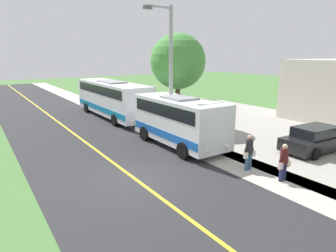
{
  "coord_description": "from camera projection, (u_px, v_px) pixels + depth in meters",
  "views": [
    {
      "loc": [
        5.46,
        10.85,
        5.34
      ],
      "look_at": [
        -3.5,
        -2.66,
        1.4
      ],
      "focal_mm": 31.56,
      "sensor_mm": 36.0,
      "label": 1
    }
  ],
  "objects": [
    {
      "name": "shuttle_bus_front",
      "position": [
        179.0,
        119.0,
        17.44
      ],
      "size": [
        2.67,
        6.77,
        2.95
      ],
      "color": "white",
      "rests_on": "ground"
    },
    {
      "name": "street_light_pole",
      "position": [
        169.0,
        68.0,
        18.26
      ],
      "size": [
        1.97,
        0.24,
        8.18
      ],
      "color": "#9E9EA3",
      "rests_on": "ground"
    },
    {
      "name": "road_centre_line",
      "position": [
        135.0,
        179.0,
        12.98
      ],
      "size": [
        0.16,
        100.0,
        0.0
      ],
      "primitive_type": "cube",
      "color": "gold",
      "rests_on": "ground"
    },
    {
      "name": "ground_plane",
      "position": [
        135.0,
        179.0,
        12.98
      ],
      "size": [
        120.0,
        120.0,
        0.0
      ],
      "primitive_type": "plane",
      "color": "#477238"
    },
    {
      "name": "pedestrian_waiting",
      "position": [
        249.0,
        151.0,
        13.83
      ],
      "size": [
        0.72,
        0.34,
        1.71
      ],
      "color": "#335972",
      "rests_on": "ground"
    },
    {
      "name": "transit_bus_rear",
      "position": [
        112.0,
        97.0,
        25.57
      ],
      "size": [
        2.78,
        10.66,
        3.13
      ],
      "color": "white",
      "rests_on": "ground"
    },
    {
      "name": "sidewalk",
      "position": [
        222.0,
        157.0,
        15.77
      ],
      "size": [
        2.4,
        100.0,
        0.01
      ],
      "primitive_type": "cube",
      "color": "#B2ADA3",
      "rests_on": "ground"
    },
    {
      "name": "pedestrian_with_bags",
      "position": [
        284.0,
        161.0,
        12.62
      ],
      "size": [
        0.72,
        0.34,
        1.66
      ],
      "color": "#1E2347",
      "rests_on": "ground"
    },
    {
      "name": "tree_curbside",
      "position": [
        178.0,
        62.0,
        21.66
      ],
      "size": [
        4.07,
        4.07,
        6.87
      ],
      "color": "#4C3826",
      "rests_on": "ground"
    },
    {
      "name": "road_surface",
      "position": [
        135.0,
        179.0,
        12.98
      ],
      "size": [
        8.0,
        100.0,
        0.01
      ],
      "primitive_type": "cube",
      "color": "#28282B",
      "rests_on": "ground"
    },
    {
      "name": "parked_car_near",
      "position": [
        316.0,
        139.0,
        16.62
      ],
      "size": [
        4.49,
        2.19,
        1.45
      ],
      "color": "black",
      "rests_on": "ground"
    }
  ]
}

